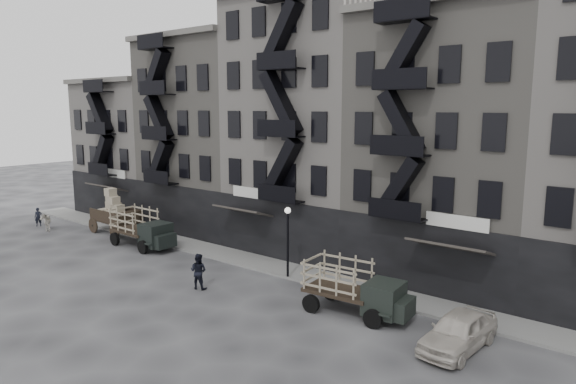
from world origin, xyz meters
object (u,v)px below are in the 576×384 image
Objects in this scene: horse at (45,221)px; pedestrian_mid at (198,271)px; wagon at (114,208)px; stake_truck_east at (354,284)px; pedestrian_west at (38,217)px; car_east at (458,331)px; stake_truck_west at (142,226)px.

pedestrian_mid reaches higher than horse.
horse is 0.42× the size of wagon.
stake_truck_east reaches higher than horse.
wagon is 2.73× the size of pedestrian_west.
car_east is 2.91× the size of pedestrian_west.
wagon is 7.75m from pedestrian_west.
wagon is 0.78× the size of stake_truck_west.
stake_truck_west reaches higher than pedestrian_west.
horse is 0.89× the size of pedestrian_mid.
stake_truck_west is at bearing -49.71° from pedestrian_west.
stake_truck_east is (23.44, -2.01, -0.55)m from wagon.
stake_truck_west reaches higher than pedestrian_mid.
wagon reaches higher than stake_truck_west.
wagon is at bearing 168.51° from stake_truck_west.
pedestrian_west is at bearing -175.04° from car_east.
wagon reaches higher than car_east.
wagon is (5.21, 3.06, 1.30)m from horse.
car_east is at bearing -9.46° from stake_truck_east.
wagon reaches higher than horse.
pedestrian_mid is at bearing -17.71° from stake_truck_west.
wagon reaches higher than pedestrian_west.
stake_truck_east is 8.91m from pedestrian_mid.
stake_truck_east is 30.61m from pedestrian_west.
horse is 10.61m from stake_truck_west.
stake_truck_east reaches higher than pedestrian_mid.
pedestrian_west is (-30.59, -0.69, -0.72)m from stake_truck_east.
wagon is at bearing 179.69° from car_east.
stake_truck_east is 2.69× the size of pedestrian_mid.
pedestrian_mid reaches higher than pedestrian_west.
car_east is at bearing 169.43° from pedestrian_mid.
pedestrian_west is at bearing -171.95° from stake_truck_west.
stake_truck_east is at bearing -63.90° from horse.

